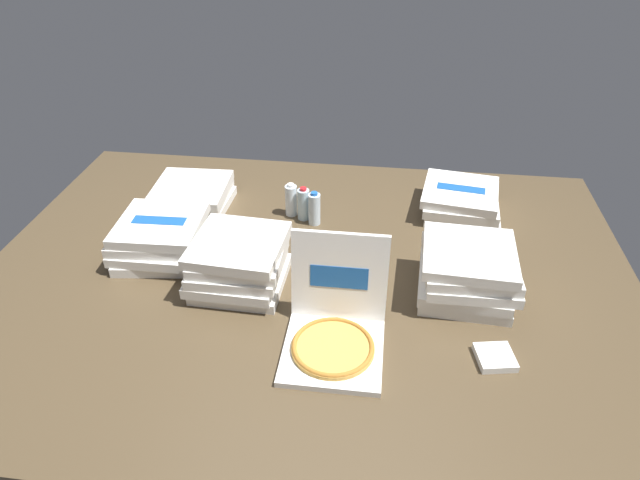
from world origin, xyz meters
The scene contains 11 objects.
ground_plane centered at (0.00, 0.00, -0.01)m, with size 3.20×2.40×0.02m, color #4C3D28.
open_pizza_box centered at (0.19, -0.44, 0.09)m, with size 0.41×0.47×0.43m.
pizza_stack_center_near centered at (-0.75, 0.55, 0.07)m, with size 0.43×0.43×0.15m.
pizza_stack_center_far centered at (-0.30, -0.11, 0.12)m, with size 0.44×0.44×0.25m.
pizza_stack_right_far centered at (0.75, -0.05, 0.12)m, with size 0.44×0.43×0.25m.
pizza_stack_right_near centered at (-0.76, 0.08, 0.10)m, with size 0.45×0.45×0.20m.
pizza_stack_right_mid centered at (0.79, 0.69, 0.07)m, with size 0.47×0.46×0.15m.
water_bottle_0 centered at (-0.02, 0.47, 0.09)m, with size 0.07×0.07×0.20m.
water_bottle_1 centered at (-0.09, 0.51, 0.09)m, with size 0.07×0.07×0.20m.
water_bottle_2 centered at (-0.16, 0.54, 0.09)m, with size 0.07×0.07×0.20m.
napkin_pile centered at (0.84, -0.46, 0.02)m, with size 0.15×0.15×0.03m, color white.
Camera 1 is at (0.34, -2.13, 1.68)m, focal length 31.31 mm.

